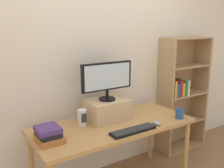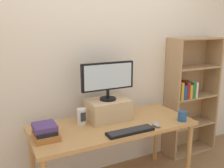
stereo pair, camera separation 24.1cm
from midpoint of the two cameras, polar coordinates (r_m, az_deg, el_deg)
back_wall at (r=2.71m, az=-1.55°, el=5.60°), size 7.00×0.08×2.60m
desk at (r=2.50m, az=3.08°, el=-10.67°), size 1.59×0.67×0.72m
bookshelf_unit at (r=3.43m, az=19.17°, el=-2.46°), size 0.70×0.28×1.51m
riser_box at (r=2.57m, az=1.77°, el=-5.82°), size 0.42×0.31×0.20m
computer_monitor at (r=2.48m, az=1.84°, el=1.30°), size 0.56×0.17×0.38m
keyboard at (r=2.29m, az=7.28°, el=-10.73°), size 0.45×0.12×0.02m
computer_mouse at (r=2.46m, az=12.90°, el=-9.09°), size 0.06×0.10×0.04m
book_stack at (r=2.20m, az=-11.94°, el=-10.68°), size 0.20×0.25×0.13m
coffee_mug at (r=2.66m, az=18.33°, el=-6.99°), size 0.12×0.09×0.10m
desk_speaker at (r=2.44m, az=-4.14°, el=-7.43°), size 0.09×0.09×0.16m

